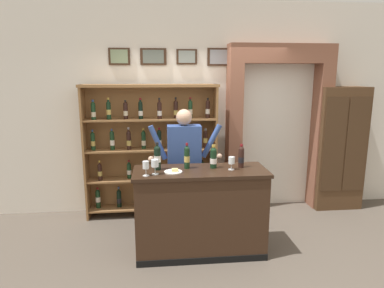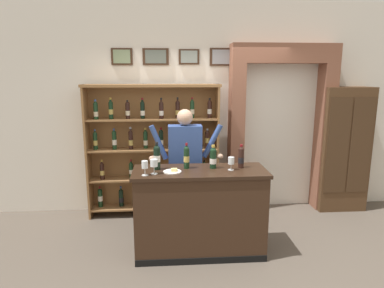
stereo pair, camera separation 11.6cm
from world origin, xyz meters
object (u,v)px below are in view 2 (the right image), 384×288
shopkeeper (185,157)px  wine_glass_spare (231,161)px  tasting_counter (200,212)px  cheese_plate (173,171)px  wine_shelf (153,147)px  tasting_bottle_rosso (241,157)px  tasting_bottle_super_tuscan (213,157)px  wine_glass_center (154,164)px  wine_glass_right (145,166)px  tasting_bottle_grappa (157,157)px  tasting_bottle_bianco (187,157)px  side_cabinet (342,149)px

shopkeeper → wine_glass_spare: 0.80m
tasting_counter → cheese_plate: bearing=-168.1°
wine_shelf → tasting_bottle_rosso: (1.08, -1.15, 0.12)m
wine_glass_spare → tasting_bottle_super_tuscan: bearing=154.6°
tasting_counter → wine_glass_center: 0.83m
wine_glass_center → wine_glass_right: (-0.10, -0.04, -0.01)m
wine_shelf → cheese_plate: size_ratio=9.62×
shopkeeper → tasting_bottle_super_tuscan: 0.62m
cheese_plate → shopkeeper: bearing=75.1°
wine_shelf → tasting_counter: size_ratio=1.27×
tasting_bottle_grappa → tasting_bottle_bianco: bearing=3.3°
tasting_bottle_super_tuscan → wine_glass_spare: size_ratio=1.82×
side_cabinet → wine_glass_center: (-2.89, -1.35, 0.18)m
wine_glass_center → tasting_bottle_super_tuscan: bearing=15.6°
cheese_plate → side_cabinet: bearing=25.8°
side_cabinet → shopkeeper: bearing=-165.8°
wine_shelf → side_cabinet: 2.95m
shopkeeper → cheese_plate: bearing=-104.9°
tasting_bottle_super_tuscan → wine_glass_center: (-0.68, -0.19, -0.01)m
tasting_bottle_super_tuscan → tasting_bottle_grappa: bearing=-179.6°
tasting_bottle_grappa → tasting_bottle_super_tuscan: 0.66m
tasting_bottle_rosso → cheese_plate: bearing=-171.0°
shopkeeper → wine_glass_right: shopkeeper is taller
tasting_counter → shopkeeper: 0.81m
tasting_bottle_super_tuscan → cheese_plate: 0.51m
cheese_plate → tasting_bottle_rosso: bearing=9.0°
tasting_counter → tasting_bottle_super_tuscan: size_ratio=5.58×
tasting_bottle_grappa → shopkeeper: bearing=56.3°
tasting_counter → wine_glass_right: bearing=-164.8°
tasting_bottle_rosso → tasting_bottle_grappa: bearing=180.0°
shopkeeper → tasting_bottle_grappa: 0.65m
wine_shelf → tasting_bottle_grappa: bearing=-85.6°
tasting_bottle_grappa → cheese_plate: tasting_bottle_grappa is taller
shopkeeper → tasting_counter: bearing=-76.7°
wine_glass_spare → wine_glass_center: bearing=-173.7°
tasting_counter → wine_glass_spare: wine_glass_spare is taller
tasting_counter → tasting_bottle_bianco: (-0.15, 0.08, 0.66)m
wine_glass_right → tasting_bottle_bianco: bearing=28.1°
side_cabinet → tasting_bottle_rosso: size_ratio=6.83×
wine_glass_spare → wine_glass_right: (-0.98, -0.14, 0.01)m
wine_glass_center → cheese_plate: (0.21, 0.06, -0.11)m
tasting_bottle_grappa → tasting_bottle_super_tuscan: size_ratio=1.16×
tasting_counter → wine_glass_center: (-0.52, -0.12, 0.64)m
shopkeeper → tasting_bottle_rosso: size_ratio=5.94×
tasting_bottle_super_tuscan → cheese_plate: (-0.48, -0.13, -0.12)m
tasting_bottle_super_tuscan → wine_glass_spare: tasting_bottle_super_tuscan is taller
side_cabinet → wine_glass_spare: bearing=-147.9°
cheese_plate → wine_glass_center: bearing=-164.4°
side_cabinet → cheese_plate: side_cabinet is taller
tasting_counter → tasting_bottle_bianco: size_ratio=5.11×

